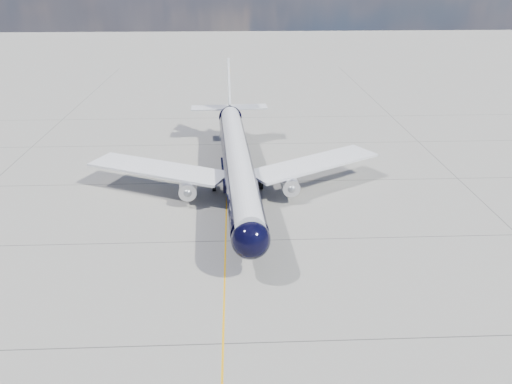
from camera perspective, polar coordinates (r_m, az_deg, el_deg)
The scene contains 3 objects.
ground at distance 68.44m, azimuth -3.29°, elevation 2.76°, with size 320.00×320.00×0.00m, color gray.
taxiway_centerline at distance 63.81m, azimuth -3.33°, elevation 1.12°, with size 0.16×160.00×0.01m, color #E29D0B.
main_airliner at distance 60.36m, azimuth -2.17°, elevation 3.83°, with size 36.55×44.52×12.86m.
Camera 1 is at (1.17, -33.67, 25.08)m, focal length 35.00 mm.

